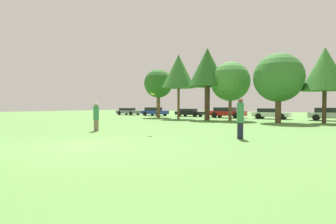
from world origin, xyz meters
name	(u,v)px	position (x,y,z in m)	size (l,w,h in m)	color
ground_plane	(83,146)	(0.00, 0.00, 0.00)	(120.00, 120.00, 0.00)	#54843D
person_thrower	(96,117)	(-4.06, 4.13, 0.90)	(0.34, 0.34, 1.77)	#726651
person_catcher	(240,118)	(4.50, 5.44, 0.98)	(0.33, 0.33, 1.92)	#191E33
frisbee	(153,94)	(-0.24, 4.84, 2.21)	(0.26, 0.24, 0.14)	yellow
tree_0	(158,84)	(-11.18, 20.52, 4.40)	(3.70, 3.70, 6.30)	brown
tree_1	(179,71)	(-7.09, 18.85, 5.53)	(3.87, 3.87, 7.48)	brown
tree_2	(207,68)	(-3.31, 18.55, 5.60)	(4.09, 4.09, 7.71)	#473323
tree_3	(230,82)	(-1.07, 19.35, 4.08)	(4.09, 4.09, 6.13)	brown
tree_4	(278,78)	(3.80, 18.42, 4.08)	(4.41, 4.41, 6.31)	brown
tree_5	(325,69)	(7.33, 19.79, 4.77)	(3.82, 3.82, 6.70)	#473323
parked_car_grey	(128,111)	(-20.59, 25.00, 0.62)	(4.22, 1.94, 1.16)	slate
parked_car_blue	(154,111)	(-15.17, 24.99, 0.68)	(3.99, 2.11, 1.28)	#1E389E
parked_car_black	(189,112)	(-9.31, 25.46, 0.60)	(4.08, 1.91, 1.12)	black
parked_car_red	(227,112)	(-3.46, 24.70, 0.71)	(4.56, 2.09, 1.33)	red
parked_car_white	(271,113)	(1.80, 24.97, 0.66)	(4.09, 2.08, 1.24)	silver
parked_car_silver	(330,114)	(7.67, 24.56, 0.71)	(4.12, 1.95, 1.34)	#B2B2B7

